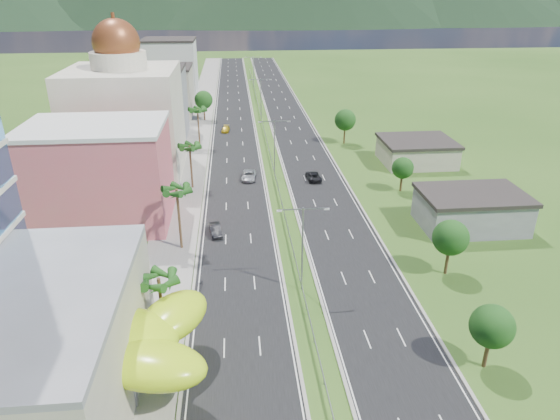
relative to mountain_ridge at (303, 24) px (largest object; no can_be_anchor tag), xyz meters
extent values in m
plane|color=#2D5119|center=(-60.00, -450.00, 0.00)|extent=(500.00, 500.00, 0.00)
cube|color=black|center=(-67.50, -360.00, 0.02)|extent=(11.00, 260.00, 0.04)
cube|color=black|center=(-52.50, -360.00, 0.02)|extent=(11.00, 260.00, 0.04)
cube|color=gray|center=(-77.00, -360.00, 0.06)|extent=(7.00, 260.00, 0.12)
cube|color=gray|center=(-60.00, -378.00, 0.62)|extent=(0.08, 216.00, 0.28)
cube|color=gray|center=(-60.00, -276.00, 0.35)|extent=(0.10, 0.12, 0.70)
cylinder|color=gray|center=(-60.00, -440.00, 5.50)|extent=(0.20, 0.20, 11.00)
cube|color=gray|center=(-61.44, -440.00, 10.80)|extent=(2.88, 0.12, 0.12)
cube|color=gray|center=(-58.56, -440.00, 10.80)|extent=(2.88, 0.12, 0.12)
cube|color=silver|center=(-62.72, -440.00, 10.70)|extent=(0.60, 0.25, 0.18)
cube|color=silver|center=(-57.28, -440.00, 10.70)|extent=(0.60, 0.25, 0.18)
cylinder|color=gray|center=(-60.00, -400.00, 5.50)|extent=(0.20, 0.20, 11.00)
cube|color=gray|center=(-61.44, -400.00, 10.80)|extent=(2.88, 0.12, 0.12)
cube|color=gray|center=(-58.56, -400.00, 10.80)|extent=(2.88, 0.12, 0.12)
cube|color=silver|center=(-62.72, -400.00, 10.70)|extent=(0.60, 0.25, 0.18)
cube|color=silver|center=(-57.28, -400.00, 10.70)|extent=(0.60, 0.25, 0.18)
cylinder|color=gray|center=(-60.00, -355.00, 5.50)|extent=(0.20, 0.20, 11.00)
cube|color=gray|center=(-61.44, -355.00, 10.80)|extent=(2.88, 0.12, 0.12)
cube|color=gray|center=(-58.56, -355.00, 10.80)|extent=(2.88, 0.12, 0.12)
cube|color=silver|center=(-62.72, -355.00, 10.70)|extent=(0.60, 0.25, 0.18)
cube|color=silver|center=(-57.28, -355.00, 10.70)|extent=(0.60, 0.25, 0.18)
cylinder|color=gray|center=(-60.00, -310.00, 5.50)|extent=(0.20, 0.20, 11.00)
cube|color=gray|center=(-61.44, -310.00, 10.80)|extent=(2.88, 0.12, 0.12)
cube|color=gray|center=(-58.56, -310.00, 10.80)|extent=(2.88, 0.12, 0.12)
cube|color=silver|center=(-62.72, -310.00, 10.70)|extent=(0.60, 0.25, 0.18)
cube|color=silver|center=(-57.28, -310.00, 10.70)|extent=(0.60, 0.25, 0.18)
cylinder|color=gray|center=(-84.00, -452.00, 2.00)|extent=(0.50, 0.50, 4.00)
cylinder|color=gray|center=(-77.00, -457.00, 2.00)|extent=(0.50, 0.50, 4.00)
cylinder|color=gray|center=(-81.00, -460.00, 2.00)|extent=(0.50, 0.50, 4.00)
cylinder|color=gray|center=(-75.00, -452.00, 2.00)|extent=(0.50, 0.50, 4.00)
cube|color=#D75868|center=(-88.00, -418.00, 7.50)|extent=(20.00, 15.00, 15.00)
cube|color=beige|center=(-88.00, -395.00, 10.00)|extent=(20.00, 20.00, 20.00)
cylinder|color=beige|center=(-88.00, -395.00, 21.50)|extent=(10.00, 10.00, 3.00)
sphere|color=brown|center=(-88.00, -395.00, 24.50)|extent=(8.40, 8.40, 8.40)
cube|color=gray|center=(-87.00, -370.00, 8.00)|extent=(16.00, 15.00, 16.00)
cube|color=#AAA38C|center=(-87.00, -348.00, 6.50)|extent=(16.00, 15.00, 13.00)
cube|color=silver|center=(-87.00, -325.00, 9.00)|extent=(16.00, 15.00, 18.00)
cube|color=gray|center=(-32.00, -425.00, 2.50)|extent=(15.00, 10.00, 5.00)
cube|color=#AAA38C|center=(-30.00, -395.00, 2.20)|extent=(14.00, 12.00, 4.40)
cylinder|color=#47301C|center=(-75.50, -448.00, 3.75)|extent=(0.36, 0.36, 7.50)
cylinder|color=#47301C|center=(-75.50, -428.00, 4.50)|extent=(0.36, 0.36, 9.00)
cylinder|color=#47301C|center=(-75.50, -405.00, 4.00)|extent=(0.36, 0.36, 8.00)
cylinder|color=#47301C|center=(-75.50, -380.00, 4.40)|extent=(0.36, 0.36, 8.80)
cylinder|color=#47301C|center=(-75.50, -355.00, 2.45)|extent=(0.40, 0.40, 4.90)
sphere|color=#1E4D18|center=(-75.50, -355.00, 5.60)|extent=(4.90, 4.90, 4.90)
cylinder|color=#47301C|center=(-44.00, -455.00, 2.10)|extent=(0.40, 0.40, 4.20)
sphere|color=#1E4D18|center=(-44.00, -455.00, 4.80)|extent=(4.20, 4.20, 4.20)
cylinder|color=#47301C|center=(-41.00, -438.00, 2.27)|extent=(0.40, 0.40, 4.55)
sphere|color=#1E4D18|center=(-41.00, -438.00, 5.20)|extent=(4.55, 4.55, 4.55)
cylinder|color=#47301C|center=(-38.00, -410.00, 1.92)|extent=(0.40, 0.40, 3.85)
sphere|color=#1E4D18|center=(-38.00, -410.00, 4.40)|extent=(3.85, 3.85, 3.85)
cylinder|color=#47301C|center=(-42.00, -380.00, 2.45)|extent=(0.40, 0.40, 4.90)
sphere|color=#1E4D18|center=(-42.00, -380.00, 5.60)|extent=(4.90, 4.90, 4.90)
imported|color=black|center=(-70.85, -424.20, 0.77)|extent=(2.26, 4.61, 1.46)
imported|color=#9A9DA1|center=(-65.08, -401.57, 0.79)|extent=(3.06, 5.64, 1.50)
imported|color=gold|center=(-69.70, -367.20, 0.67)|extent=(2.25, 4.51, 1.26)
imported|color=black|center=(-52.80, -402.94, 0.77)|extent=(2.66, 5.35, 1.46)
imported|color=black|center=(-72.30, -438.32, 0.61)|extent=(0.79, 1.85, 1.14)
camera|label=1|loc=(-67.37, -491.10, 34.11)|focal=32.00mm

